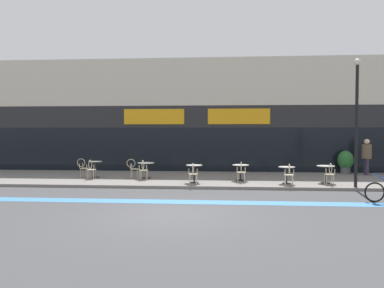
{
  "coord_description": "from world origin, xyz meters",
  "views": [
    {
      "loc": [
        1.37,
        -10.38,
        2.35
      ],
      "look_at": [
        0.01,
        7.09,
        1.72
      ],
      "focal_mm": 35.0,
      "sensor_mm": 36.0,
      "label": 1
    }
  ],
  "objects_px": {
    "bistro_table_3": "(241,169)",
    "cafe_chair_4_near": "(289,173)",
    "cafe_chair_5_near": "(330,172)",
    "cafe_chair_3_near": "(241,171)",
    "planter_pot": "(346,161)",
    "lamp_post": "(357,113)",
    "cafe_chair_2_near": "(193,172)",
    "pedestrian_near_end": "(367,154)",
    "bistro_table_4": "(287,172)",
    "cafe_chair_0_near": "(91,168)",
    "bistro_table_1": "(146,167)",
    "bistro_table_5": "(326,171)",
    "bistro_table_0": "(96,166)",
    "cafe_chair_0_side": "(83,167)",
    "cafe_chair_1_near": "(143,169)",
    "bistro_table_2": "(194,170)",
    "cafe_chair_1_side": "(133,167)"
  },
  "relations": [
    {
      "from": "cafe_chair_0_side",
      "to": "cafe_chair_2_near",
      "type": "bearing_deg",
      "value": -15.98
    },
    {
      "from": "bistro_table_2",
      "to": "bistro_table_3",
      "type": "xyz_separation_m",
      "value": [
        2.02,
        0.82,
        -0.03
      ]
    },
    {
      "from": "bistro_table_1",
      "to": "lamp_post",
      "type": "relative_size",
      "value": 0.16
    },
    {
      "from": "cafe_chair_1_side",
      "to": "cafe_chair_3_near",
      "type": "distance_m",
      "value": 5.12
    },
    {
      "from": "cafe_chair_0_near",
      "to": "cafe_chair_4_near",
      "type": "height_order",
      "value": "same"
    },
    {
      "from": "cafe_chair_5_near",
      "to": "bistro_table_4",
      "type": "bearing_deg",
      "value": 81.18
    },
    {
      "from": "bistro_table_0",
      "to": "cafe_chair_1_near",
      "type": "bearing_deg",
      "value": -16.03
    },
    {
      "from": "bistro_table_4",
      "to": "cafe_chair_0_near",
      "type": "bearing_deg",
      "value": 175.0
    },
    {
      "from": "bistro_table_1",
      "to": "bistro_table_4",
      "type": "xyz_separation_m",
      "value": [
        6.25,
        -1.31,
        -0.02
      ]
    },
    {
      "from": "planter_pot",
      "to": "pedestrian_near_end",
      "type": "xyz_separation_m",
      "value": [
        0.84,
        -0.59,
        0.44
      ]
    },
    {
      "from": "bistro_table_5",
      "to": "lamp_post",
      "type": "relative_size",
      "value": 0.15
    },
    {
      "from": "bistro_table_1",
      "to": "cafe_chair_1_near",
      "type": "bearing_deg",
      "value": -90.06
    },
    {
      "from": "cafe_chair_3_near",
      "to": "pedestrian_near_end",
      "type": "height_order",
      "value": "pedestrian_near_end"
    },
    {
      "from": "cafe_chair_3_near",
      "to": "bistro_table_3",
      "type": "bearing_deg",
      "value": 3.84
    },
    {
      "from": "bistro_table_3",
      "to": "cafe_chair_0_side",
      "type": "bearing_deg",
      "value": 175.54
    },
    {
      "from": "bistro_table_0",
      "to": "bistro_table_1",
      "type": "distance_m",
      "value": 2.45
    },
    {
      "from": "bistro_table_1",
      "to": "bistro_table_5",
      "type": "height_order",
      "value": "bistro_table_5"
    },
    {
      "from": "cafe_chair_2_near",
      "to": "cafe_chair_5_near",
      "type": "bearing_deg",
      "value": -86.78
    },
    {
      "from": "bistro_table_1",
      "to": "cafe_chair_0_near",
      "type": "height_order",
      "value": "cafe_chair_0_near"
    },
    {
      "from": "bistro_table_4",
      "to": "cafe_chair_3_near",
      "type": "height_order",
      "value": "cafe_chair_3_near"
    },
    {
      "from": "cafe_chair_4_near",
      "to": "lamp_post",
      "type": "xyz_separation_m",
      "value": [
        2.56,
        -0.16,
        2.4
      ]
    },
    {
      "from": "bistro_table_5",
      "to": "cafe_chair_2_near",
      "type": "bearing_deg",
      "value": -170.17
    },
    {
      "from": "bistro_table_3",
      "to": "cafe_chair_0_near",
      "type": "bearing_deg",
      "value": -179.57
    },
    {
      "from": "bistro_table_4",
      "to": "cafe_chair_2_near",
      "type": "relative_size",
      "value": 0.79
    },
    {
      "from": "cafe_chair_5_near",
      "to": "lamp_post",
      "type": "distance_m",
      "value": 2.6
    },
    {
      "from": "bistro_table_0",
      "to": "bistro_table_5",
      "type": "distance_m",
      "value": 10.45
    },
    {
      "from": "cafe_chair_1_side",
      "to": "cafe_chair_2_near",
      "type": "height_order",
      "value": "same"
    },
    {
      "from": "bistro_table_2",
      "to": "cafe_chair_1_side",
      "type": "height_order",
      "value": "cafe_chair_1_side"
    },
    {
      "from": "bistro_table_4",
      "to": "cafe_chair_4_near",
      "type": "distance_m",
      "value": 0.63
    },
    {
      "from": "bistro_table_2",
      "to": "cafe_chair_1_side",
      "type": "distance_m",
      "value": 3.26
    },
    {
      "from": "cafe_chair_5_near",
      "to": "cafe_chair_4_near",
      "type": "bearing_deg",
      "value": 102.08
    },
    {
      "from": "bistro_table_0",
      "to": "cafe_chair_3_near",
      "type": "xyz_separation_m",
      "value": [
        6.82,
        -1.2,
        -0.03
      ]
    },
    {
      "from": "planter_pot",
      "to": "lamp_post",
      "type": "height_order",
      "value": "lamp_post"
    },
    {
      "from": "bistro_table_1",
      "to": "planter_pot",
      "type": "height_order",
      "value": "planter_pot"
    },
    {
      "from": "bistro_table_2",
      "to": "bistro_table_5",
      "type": "bearing_deg",
      "value": 3.51
    },
    {
      "from": "cafe_chair_4_near",
      "to": "cafe_chair_5_near",
      "type": "relative_size",
      "value": 1.0
    },
    {
      "from": "cafe_chair_2_near",
      "to": "planter_pot",
      "type": "distance_m",
      "value": 8.91
    },
    {
      "from": "lamp_post",
      "to": "pedestrian_near_end",
      "type": "xyz_separation_m",
      "value": [
        1.99,
        4.21,
        -1.85
      ]
    },
    {
      "from": "cafe_chair_2_near",
      "to": "pedestrian_near_end",
      "type": "distance_m",
      "value": 9.38
    },
    {
      "from": "bistro_table_5",
      "to": "bistro_table_0",
      "type": "bearing_deg",
      "value": 174.22
    },
    {
      "from": "cafe_chair_3_near",
      "to": "lamp_post",
      "type": "bearing_deg",
      "value": -98.03
    },
    {
      "from": "cafe_chair_0_near",
      "to": "pedestrian_near_end",
      "type": "relative_size",
      "value": 0.5
    },
    {
      "from": "bistro_table_4",
      "to": "lamp_post",
      "type": "xyz_separation_m",
      "value": [
        2.55,
        -0.79,
        2.41
      ]
    },
    {
      "from": "bistro_table_5",
      "to": "cafe_chair_0_side",
      "type": "height_order",
      "value": "cafe_chair_0_side"
    },
    {
      "from": "cafe_chair_1_near",
      "to": "cafe_chair_1_side",
      "type": "bearing_deg",
      "value": 45.68
    },
    {
      "from": "bistro_table_3",
      "to": "cafe_chair_2_near",
      "type": "bearing_deg",
      "value": -144.35
    },
    {
      "from": "bistro_table_5",
      "to": "cafe_chair_1_side",
      "type": "height_order",
      "value": "cafe_chair_1_side"
    },
    {
      "from": "cafe_chair_0_near",
      "to": "bistro_table_2",
      "type": "bearing_deg",
      "value": -97.46
    },
    {
      "from": "bistro_table_3",
      "to": "cafe_chair_4_near",
      "type": "height_order",
      "value": "cafe_chair_4_near"
    },
    {
      "from": "cafe_chair_1_side",
      "to": "planter_pot",
      "type": "distance_m",
      "value": 10.92
    }
  ]
}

